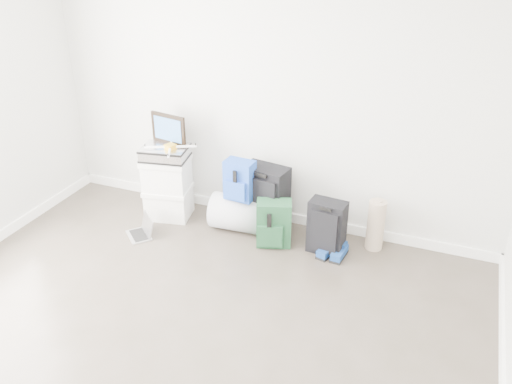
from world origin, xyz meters
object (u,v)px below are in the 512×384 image
at_px(boxes_stack, 168,188).
at_px(laptop, 142,231).
at_px(duffel_bag, 241,213).
at_px(carry_on, 327,227).
at_px(large_suitcase, 265,199).
at_px(briefcase, 165,153).

xyz_separation_m(boxes_stack, laptop, (-0.05, -0.44, -0.28)).
bearing_deg(boxes_stack, duffel_bag, -10.01).
bearing_deg(boxes_stack, carry_on, -13.23).
bearing_deg(carry_on, large_suitcase, 170.92).
relative_size(briefcase, carry_on, 0.85).
bearing_deg(laptop, duffel_bag, 70.22).
xyz_separation_m(duffel_bag, laptop, (-0.85, -0.46, -0.13)).
height_order(large_suitcase, carry_on, large_suitcase).
bearing_deg(large_suitcase, briefcase, -164.13).
bearing_deg(duffel_bag, carry_on, -8.26).
relative_size(carry_on, laptop, 1.52).
relative_size(boxes_stack, briefcase, 1.46).
bearing_deg(carry_on, laptop, -161.98).
height_order(large_suitcase, laptop, large_suitcase).
bearing_deg(boxes_stack, briefcase, 0.00).
distance_m(large_suitcase, carry_on, 0.69).
xyz_separation_m(boxes_stack, carry_on, (1.68, -0.05, -0.06)).
height_order(briefcase, laptop, briefcase).
relative_size(duffel_bag, laptop, 1.71).
height_order(duffel_bag, large_suitcase, large_suitcase).
relative_size(duffel_bag, large_suitcase, 0.87).
distance_m(briefcase, large_suitcase, 1.09).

